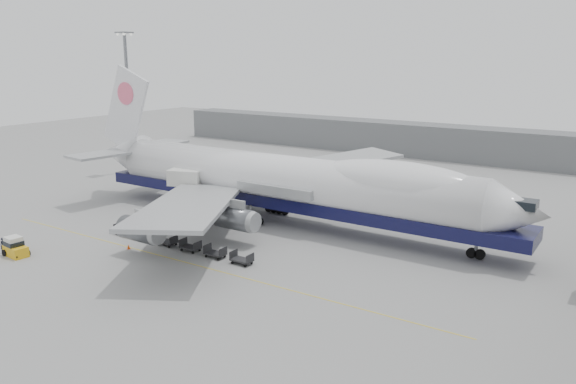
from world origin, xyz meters
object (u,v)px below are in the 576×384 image
Objects in this scene: airliner at (287,181)px; catering_truck at (186,188)px; ground_worker at (3,245)px; baggage_tug at (15,248)px.

catering_truck is at bearing -166.39° from airliner.
ground_worker is at bearing -121.76° from catering_truck.
ground_worker is (-5.44, -23.42, -2.55)m from catering_truck.
airliner is 11.02× the size of catering_truck.
baggage_tug reaches higher than ground_worker.
catering_truck is 23.61m from baggage_tug.
airliner is 21.99× the size of baggage_tug.
catering_truck is (-14.39, -3.48, -2.19)m from airliner.
airliner is at bearing 61.51° from baggage_tug.
catering_truck reaches higher than baggage_tug.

